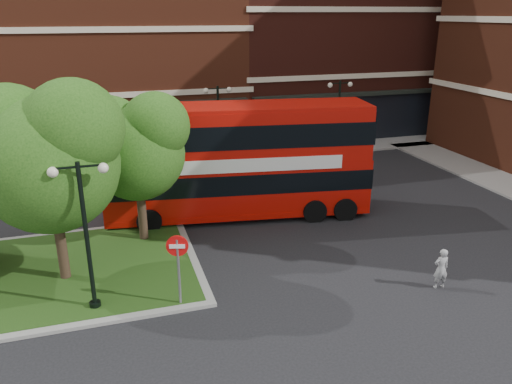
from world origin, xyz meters
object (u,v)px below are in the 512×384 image
object	(u,v)px
bus	(238,153)
car_silver	(139,164)
woman	(441,269)
car_white	(323,147)

from	to	relation	value
bus	car_silver	xyz separation A→B (m)	(-3.98, 7.84, -2.38)
bus	woman	world-z (taller)	bus
woman	car_silver	xyz separation A→B (m)	(-8.91, 16.41, -0.12)
car_white	car_silver	bearing A→B (deg)	88.80
car_silver	car_white	size ratio (longest dim) A/B	0.85
woman	car_white	bearing A→B (deg)	-94.52
bus	car_silver	world-z (taller)	bus
car_silver	bus	bearing A→B (deg)	-149.02
bus	car_white	world-z (taller)	bus
woman	car_silver	size ratio (longest dim) A/B	0.40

